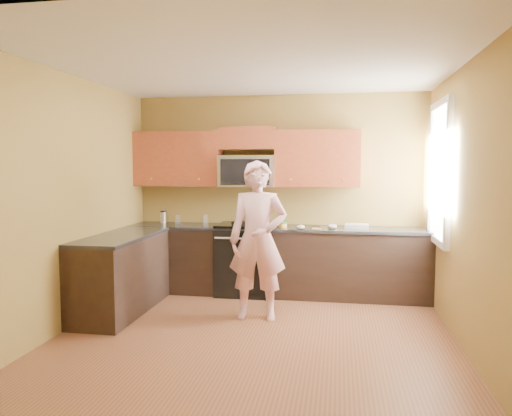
% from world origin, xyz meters
% --- Properties ---
extents(floor, '(4.00, 4.00, 0.00)m').
position_xyz_m(floor, '(0.00, 0.00, 0.00)').
color(floor, brown).
rests_on(floor, ground).
extents(ceiling, '(4.00, 4.00, 0.00)m').
position_xyz_m(ceiling, '(0.00, 0.00, 2.70)').
color(ceiling, white).
rests_on(ceiling, ground).
extents(wall_back, '(4.00, 0.00, 4.00)m').
position_xyz_m(wall_back, '(0.00, 2.00, 1.35)').
color(wall_back, olive).
rests_on(wall_back, ground).
extents(wall_front, '(4.00, 0.00, 4.00)m').
position_xyz_m(wall_front, '(0.00, -2.00, 1.35)').
color(wall_front, olive).
rests_on(wall_front, ground).
extents(wall_left, '(0.00, 4.00, 4.00)m').
position_xyz_m(wall_left, '(-2.00, 0.00, 1.35)').
color(wall_left, olive).
rests_on(wall_left, ground).
extents(wall_right, '(0.00, 4.00, 4.00)m').
position_xyz_m(wall_right, '(2.00, 0.00, 1.35)').
color(wall_right, olive).
rests_on(wall_right, ground).
extents(cabinet_back_run, '(4.00, 0.60, 0.88)m').
position_xyz_m(cabinet_back_run, '(0.00, 1.70, 0.44)').
color(cabinet_back_run, black).
rests_on(cabinet_back_run, floor).
extents(cabinet_left_run, '(0.60, 1.60, 0.88)m').
position_xyz_m(cabinet_left_run, '(-1.70, 0.60, 0.44)').
color(cabinet_left_run, black).
rests_on(cabinet_left_run, floor).
extents(countertop_back, '(4.00, 0.62, 0.04)m').
position_xyz_m(countertop_back, '(0.00, 1.69, 0.90)').
color(countertop_back, black).
rests_on(countertop_back, cabinet_back_run).
extents(countertop_left, '(0.62, 1.60, 0.04)m').
position_xyz_m(countertop_left, '(-1.69, 0.60, 0.90)').
color(countertop_left, black).
rests_on(countertop_left, cabinet_left_run).
extents(stove, '(0.76, 0.65, 0.95)m').
position_xyz_m(stove, '(-0.40, 1.68, 0.47)').
color(stove, black).
rests_on(stove, floor).
extents(microwave, '(0.76, 0.40, 0.42)m').
position_xyz_m(microwave, '(-0.40, 1.80, 1.45)').
color(microwave, silver).
rests_on(microwave, wall_back).
extents(upper_cab_left, '(1.22, 0.33, 0.75)m').
position_xyz_m(upper_cab_left, '(-1.39, 1.83, 1.45)').
color(upper_cab_left, brown).
rests_on(upper_cab_left, wall_back).
extents(upper_cab_right, '(1.12, 0.33, 0.75)m').
position_xyz_m(upper_cab_right, '(0.54, 1.83, 1.45)').
color(upper_cab_right, brown).
rests_on(upper_cab_right, wall_back).
extents(upper_cab_over_mw, '(0.76, 0.33, 0.30)m').
position_xyz_m(upper_cab_over_mw, '(-0.40, 1.83, 2.10)').
color(upper_cab_over_mw, brown).
rests_on(upper_cab_over_mw, wall_back).
extents(window, '(0.06, 1.06, 1.66)m').
position_xyz_m(window, '(1.98, 1.20, 1.65)').
color(window, white).
rests_on(window, wall_right).
extents(woman, '(0.68, 0.47, 1.79)m').
position_xyz_m(woman, '(-0.06, 0.63, 0.89)').
color(woman, pink).
rests_on(woman, floor).
extents(frying_pan, '(0.39, 0.50, 0.06)m').
position_xyz_m(frying_pan, '(-0.43, 1.49, 0.95)').
color(frying_pan, black).
rests_on(frying_pan, stove).
extents(butter_tub, '(0.12, 0.12, 0.08)m').
position_xyz_m(butter_tub, '(0.10, 1.66, 0.92)').
color(butter_tub, yellow).
rests_on(butter_tub, countertop_back).
extents(toast_slice, '(0.11, 0.11, 0.01)m').
position_xyz_m(toast_slice, '(0.56, 1.48, 0.93)').
color(toast_slice, '#B27F47').
rests_on(toast_slice, countertop_back).
extents(napkin_a, '(0.12, 0.13, 0.06)m').
position_xyz_m(napkin_a, '(0.35, 1.45, 0.95)').
color(napkin_a, silver).
rests_on(napkin_a, countertop_back).
extents(napkin_b, '(0.16, 0.16, 0.07)m').
position_xyz_m(napkin_b, '(0.75, 1.58, 0.95)').
color(napkin_b, silver).
rests_on(napkin_b, countertop_back).
extents(dish_towel, '(0.32, 0.26, 0.05)m').
position_xyz_m(dish_towel, '(1.07, 1.74, 0.95)').
color(dish_towel, white).
rests_on(dish_towel, countertop_back).
extents(travel_mug, '(0.11, 0.11, 0.18)m').
position_xyz_m(travel_mug, '(-1.62, 1.83, 0.92)').
color(travel_mug, silver).
rests_on(travel_mug, countertop_back).
extents(glass_a, '(0.08, 0.08, 0.12)m').
position_xyz_m(glass_a, '(-1.40, 1.80, 0.98)').
color(glass_a, silver).
rests_on(glass_a, countertop_back).
extents(glass_b, '(0.08, 0.08, 0.12)m').
position_xyz_m(glass_b, '(-1.03, 1.89, 0.98)').
color(glass_b, silver).
rests_on(glass_b, countertop_back).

